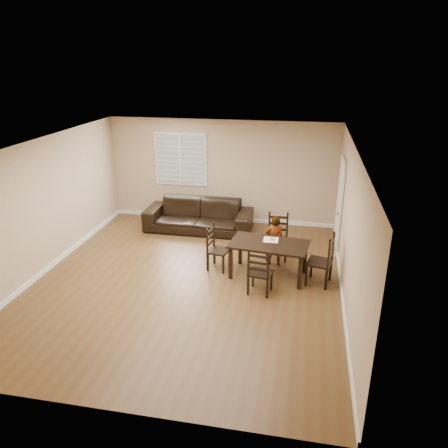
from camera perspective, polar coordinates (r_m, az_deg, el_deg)
The scene contains 11 objects.
ground at distance 8.83m, azimuth -4.74°, elevation -7.35°, with size 7.00×7.00×0.00m, color brown.
room at distance 8.28m, azimuth -4.55°, elevation 4.27°, with size 6.04×7.04×2.72m.
dining_table at distance 8.75m, azimuth 5.89°, elevation -3.03°, with size 1.63×1.04×0.72m.
chair_near at distance 9.71m, azimuth 7.00°, elevation -1.66°, with size 0.47×0.44×1.02m.
chair_far at distance 8.13m, azimuth 4.57°, elevation -6.61°, with size 0.47×0.45×0.94m.
chair_left at distance 9.13m, azimuth -1.36°, elevation -3.27°, with size 0.46×0.49×0.94m.
chair_right at distance 8.67m, azimuth 13.20°, elevation -4.89°, with size 0.54×0.56×1.05m.
child at distance 9.29m, azimuth 6.61°, elevation -2.15°, with size 0.40×0.26×1.10m, color gray.
napkin at distance 8.87m, azimuth 6.15°, elevation -2.06°, with size 0.30×0.30×0.00m, color silver.
donut at distance 8.86m, azimuth 6.27°, elevation -1.93°, with size 0.11×0.11×0.04m.
sofa at distance 11.13m, azimuth -3.34°, elevation 1.10°, with size 2.69×1.05×0.79m, color black.
Camera 1 is at (2.18, -7.45, 4.20)m, focal length 35.00 mm.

